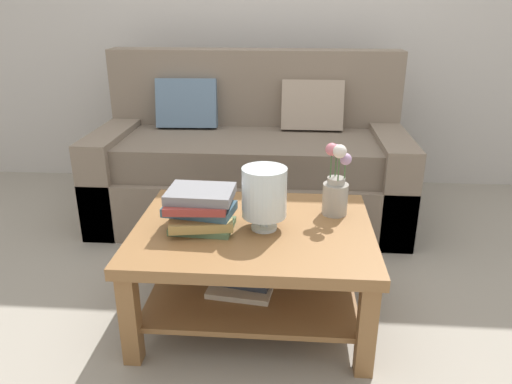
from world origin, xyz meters
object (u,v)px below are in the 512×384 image
object	(u,v)px
coffee_table	(253,252)
flower_pitcher	(336,187)
book_stack_main	(200,209)
glass_hurricane_vase	(264,194)
couch	(251,162)

from	to	relation	value
coffee_table	flower_pitcher	bearing A→B (deg)	24.08
book_stack_main	flower_pitcher	bearing A→B (deg)	18.36
coffee_table	glass_hurricane_vase	world-z (taller)	glass_hurricane_vase
book_stack_main	couch	bearing A→B (deg)	84.49
couch	flower_pitcher	distance (m)	1.12
glass_hurricane_vase	flower_pitcher	distance (m)	0.36
book_stack_main	flower_pitcher	xyz separation A→B (m)	(0.58, 0.19, 0.04)
glass_hurricane_vase	flower_pitcher	xyz separation A→B (m)	(0.31, 0.18, -0.03)
coffee_table	flower_pitcher	distance (m)	0.47
couch	book_stack_main	xyz separation A→B (m)	(-0.11, -1.19, 0.18)
couch	glass_hurricane_vase	xyz separation A→B (m)	(0.16, -1.17, 0.25)
coffee_table	flower_pitcher	xyz separation A→B (m)	(0.36, 0.16, 0.26)
coffee_table	book_stack_main	xyz separation A→B (m)	(-0.22, -0.03, 0.22)
book_stack_main	flower_pitcher	world-z (taller)	flower_pitcher
glass_hurricane_vase	flower_pitcher	bearing A→B (deg)	29.89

